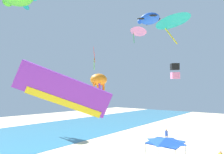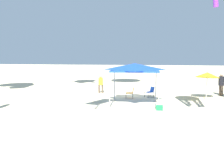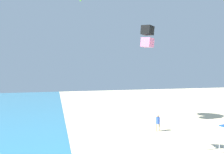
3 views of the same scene
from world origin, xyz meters
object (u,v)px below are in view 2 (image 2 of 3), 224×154
(beach_umbrella, at_px, (207,75))
(folding_chair_left_of_tent, at_px, (131,92))
(person_kite_handler, at_px, (101,83))
(person_far_stroller, at_px, (221,83))
(folding_chair_near_cooler, at_px, (150,91))
(canopy_tent, at_px, (135,67))
(cooler_box, at_px, (159,106))

(beach_umbrella, bearing_deg, folding_chair_left_of_tent, 5.85)
(person_kite_handler, relative_size, person_far_stroller, 0.85)
(beach_umbrella, xyz_separation_m, folding_chair_near_cooler, (4.31, -0.18, -1.38))
(person_far_stroller, bearing_deg, person_kite_handler, 76.57)
(canopy_tent, distance_m, folding_chair_near_cooler, 3.70)
(canopy_tent, relative_size, folding_chair_left_of_tent, 4.07)
(person_kite_handler, height_order, person_far_stroller, person_far_stroller)
(canopy_tent, height_order, person_far_stroller, canopy_tent)
(person_kite_handler, bearing_deg, beach_umbrella, -20.01)
(folding_chair_near_cooler, bearing_deg, beach_umbrella, 53.07)
(canopy_tent, relative_size, person_far_stroller, 1.77)
(canopy_tent, relative_size, folding_chair_near_cooler, 4.07)
(person_kite_handler, bearing_deg, folding_chair_left_of_tent, -47.01)
(beach_umbrella, distance_m, folding_chair_near_cooler, 4.53)
(beach_umbrella, distance_m, cooler_box, 6.06)
(folding_chair_near_cooler, bearing_deg, person_far_stroller, 69.80)
(cooler_box, bearing_deg, person_far_stroller, -130.52)
(folding_chair_near_cooler, distance_m, person_far_stroller, 6.00)
(person_far_stroller, bearing_deg, cooler_box, 125.64)
(folding_chair_left_of_tent, bearing_deg, person_far_stroller, 102.66)
(folding_chair_near_cooler, distance_m, cooler_box, 4.67)
(person_far_stroller, bearing_deg, beach_umbrella, 124.55)
(person_kite_handler, distance_m, person_far_stroller, 10.15)
(folding_chair_left_of_tent, bearing_deg, beach_umbrella, 91.32)
(canopy_tent, height_order, folding_chair_left_of_tent, canopy_tent)
(canopy_tent, xyz_separation_m, cooler_box, (-1.64, 1.75, -2.32))
(canopy_tent, bearing_deg, person_kite_handler, -52.61)
(folding_chair_near_cooler, relative_size, person_kite_handler, 0.51)
(cooler_box, relative_size, person_kite_handler, 0.40)
(canopy_tent, distance_m, beach_umbrella, 6.07)
(canopy_tent, xyz_separation_m, folding_chair_left_of_tent, (0.42, -2.11, -2.05))
(folding_chair_left_of_tent, distance_m, person_kite_handler, 3.63)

